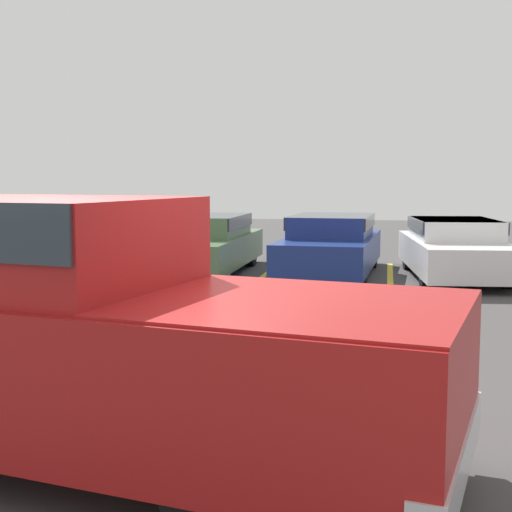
{
  "coord_description": "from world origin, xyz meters",
  "views": [
    {
      "loc": [
        2.05,
        -5.35,
        2.06
      ],
      "look_at": [
        0.3,
        4.11,
        1.0
      ],
      "focal_mm": 50.0,
      "sensor_mm": 36.0,
      "label": 1
    }
  ],
  "objects_px": {
    "parked_sedan_a": "(89,241)",
    "parked_sedan_d": "(454,247)",
    "parked_sedan_b": "(205,242)",
    "pickup_truck": "(70,332)",
    "parked_sedan_c": "(331,243)"
  },
  "relations": [
    {
      "from": "parked_sedan_b",
      "to": "parked_sedan_c",
      "type": "relative_size",
      "value": 1.01
    },
    {
      "from": "pickup_truck",
      "to": "parked_sedan_c",
      "type": "height_order",
      "value": "pickup_truck"
    },
    {
      "from": "pickup_truck",
      "to": "parked_sedan_b",
      "type": "relative_size",
      "value": 1.23
    },
    {
      "from": "parked_sedan_a",
      "to": "parked_sedan_d",
      "type": "relative_size",
      "value": 0.95
    },
    {
      "from": "pickup_truck",
      "to": "parked_sedan_a",
      "type": "distance_m",
      "value": 11.17
    },
    {
      "from": "parked_sedan_c",
      "to": "parked_sedan_a",
      "type": "bearing_deg",
      "value": -84.91
    },
    {
      "from": "parked_sedan_a",
      "to": "parked_sedan_d",
      "type": "distance_m",
      "value": 7.98
    },
    {
      "from": "parked_sedan_b",
      "to": "parked_sedan_d",
      "type": "relative_size",
      "value": 1.0
    },
    {
      "from": "parked_sedan_a",
      "to": "parked_sedan_c",
      "type": "distance_m",
      "value": 5.44
    },
    {
      "from": "parked_sedan_b",
      "to": "parked_sedan_d",
      "type": "distance_m",
      "value": 5.26
    },
    {
      "from": "pickup_truck",
      "to": "parked_sedan_b",
      "type": "distance_m",
      "value": 10.34
    },
    {
      "from": "parked_sedan_b",
      "to": "parked_sedan_a",
      "type": "bearing_deg",
      "value": -91.66
    },
    {
      "from": "parked_sedan_a",
      "to": "parked_sedan_d",
      "type": "xyz_separation_m",
      "value": [
        7.98,
        0.08,
        -0.0
      ]
    },
    {
      "from": "pickup_truck",
      "to": "parked_sedan_d",
      "type": "bearing_deg",
      "value": 82.09
    },
    {
      "from": "parked_sedan_a",
      "to": "parked_sedan_c",
      "type": "bearing_deg",
      "value": 86.63
    }
  ]
}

